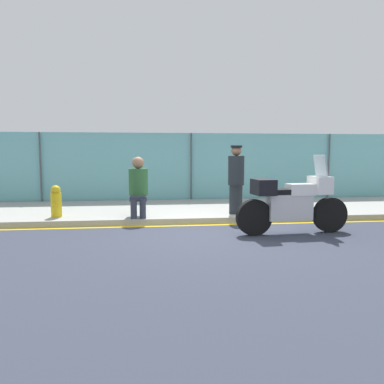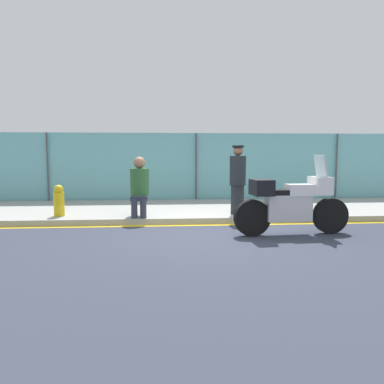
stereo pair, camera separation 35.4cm
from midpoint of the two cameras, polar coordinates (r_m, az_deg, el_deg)
name	(u,v)px [view 2 (the right image)]	position (r m, az deg, el deg)	size (l,w,h in m)	color
ground_plane	(216,234)	(7.42, 5.02, -6.34)	(120.00, 120.00, 0.00)	#333847
sidewalk	(202,210)	(10.05, 2.51, -2.70)	(33.51, 3.46, 0.14)	#9E9E99
curb_paint_stripe	(210,225)	(8.28, 4.01, -5.02)	(33.51, 0.18, 0.01)	gold
storefront_fence	(196,168)	(11.75, 1.47, 3.61)	(31.84, 0.17, 2.20)	#6BB2B7
motorcycle	(291,203)	(7.49, 16.20, -1.58)	(2.30, 0.61, 1.54)	black
officer_standing	(238,179)	(8.90, 8.10, 1.93)	(0.38, 0.38, 1.62)	#1E2328
person_seated_on_curb	(139,184)	(8.65, -6.85, 1.29)	(0.44, 0.72, 1.36)	#2D3342
fire_hydrant	(59,201)	(9.05, -18.57, -1.26)	(0.24, 0.30, 0.72)	gold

